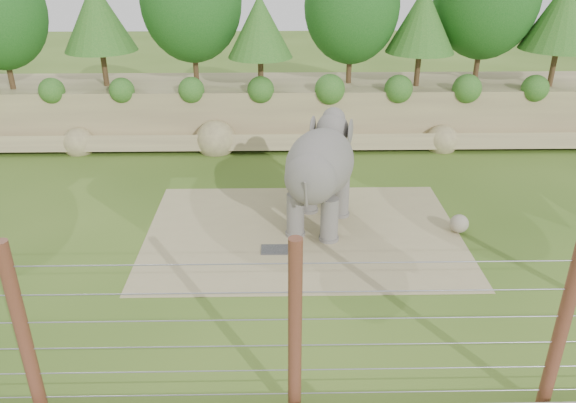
{
  "coord_description": "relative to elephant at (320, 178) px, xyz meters",
  "views": [
    {
      "loc": [
        -0.3,
        -12.85,
        8.68
      ],
      "look_at": [
        0.0,
        2.0,
        1.6
      ],
      "focal_mm": 35.0,
      "sensor_mm": 36.0,
      "label": 1
    }
  ],
  "objects": [
    {
      "name": "elephant",
      "position": [
        0.0,
        0.0,
        0.0
      ],
      "size": [
        2.95,
        4.51,
        3.37
      ],
      "primitive_type": null,
      "rotation": [
        0.0,
        0.0,
        -0.3
      ],
      "color": "#68645C",
      "rests_on": "ground"
    },
    {
      "name": "barrier_fence",
      "position": [
        -1.04,
        -8.04,
        0.31
      ],
      "size": [
        20.26,
        0.26,
        4.0
      ],
      "color": "#552E18",
      "rests_on": "ground"
    },
    {
      "name": "ground",
      "position": [
        -1.04,
        -3.54,
        -1.69
      ],
      "size": [
        90.0,
        90.0,
        0.0
      ],
      "primitive_type": "plane",
      "color": "#375719",
      "rests_on": "ground"
    },
    {
      "name": "stone_ball",
      "position": [
        4.46,
        -0.61,
        -1.37
      ],
      "size": [
        0.6,
        0.6,
        0.6
      ],
      "primitive_type": "sphere",
      "color": "gray",
      "rests_on": "dirt_patch"
    },
    {
      "name": "dirt_patch",
      "position": [
        -0.54,
        -0.54,
        -1.68
      ],
      "size": [
        10.0,
        7.0,
        0.02
      ],
      "primitive_type": "cube",
      "color": "tan",
      "rests_on": "ground"
    },
    {
      "name": "drain_grate",
      "position": [
        -1.36,
        -1.64,
        -1.65
      ],
      "size": [
        1.0,
        0.6,
        0.03
      ],
      "primitive_type": "cube",
      "color": "#262628",
      "rests_on": "dirt_patch"
    },
    {
      "name": "back_embankment",
      "position": [
        -0.45,
        9.14,
        2.28
      ],
      "size": [
        30.0,
        5.52,
        8.77
      ],
      "color": "#847354",
      "rests_on": "ground"
    }
  ]
}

